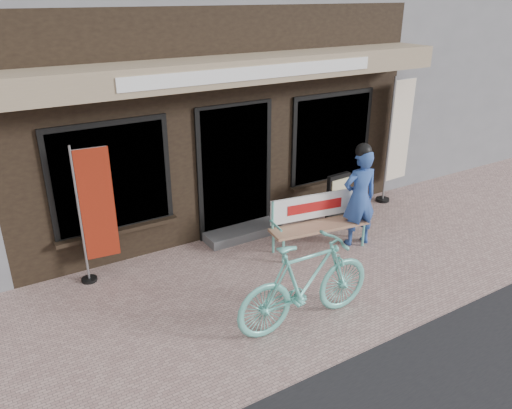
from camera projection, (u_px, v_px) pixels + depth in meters
ground at (305, 285)px, 6.98m from camera, size 70.00×70.00×0.00m
storefront at (159, 35)px, 9.70m from camera, size 7.00×6.77×6.00m
neighbor_right_near at (433, 29)px, 14.27m from camera, size 10.00×7.00×5.60m
bench at (317, 218)px, 7.82m from camera, size 1.64×0.64×0.87m
person at (360, 196)px, 7.82m from camera, size 0.64×0.48×1.68m
bicycle at (306, 283)px, 5.98m from camera, size 1.89×0.58×1.13m
nobori_red at (95, 212)px, 6.75m from camera, size 0.59×0.24×1.99m
nobori_cream at (398, 138)px, 9.42m from camera, size 0.71×0.28×2.40m
menu_stand at (338, 199)px, 8.63m from camera, size 0.47×0.13×0.93m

